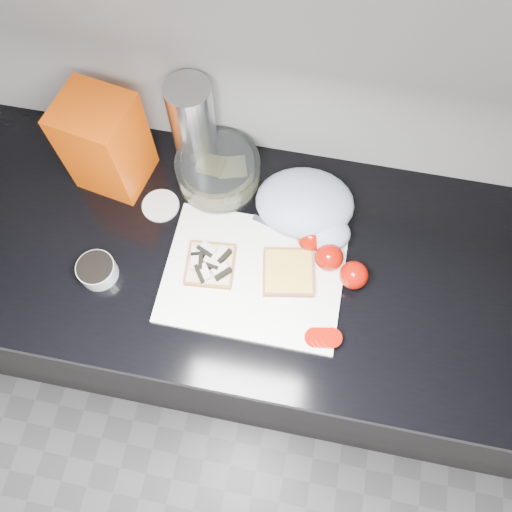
{
  "coord_description": "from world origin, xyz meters",
  "views": [
    {
      "loc": [
        0.2,
        0.74,
        1.96
      ],
      "look_at": [
        0.11,
        1.17,
        0.95
      ],
      "focal_mm": 35.0,
      "sensor_mm": 36.0,
      "label": 1
    }
  ],
  "objects_px": {
    "glass_bowl": "(219,172)",
    "steel_canister": "(193,126)",
    "cutting_board": "(253,276)",
    "bread_bag": "(105,143)"
  },
  "relations": [
    {
      "from": "bread_bag",
      "to": "glass_bowl",
      "type": "bearing_deg",
      "value": 15.9
    },
    {
      "from": "cutting_board",
      "to": "bread_bag",
      "type": "xyz_separation_m",
      "value": [
        -0.38,
        0.21,
        0.12
      ]
    },
    {
      "from": "glass_bowl",
      "to": "bread_bag",
      "type": "relative_size",
      "value": 0.83
    },
    {
      "from": "glass_bowl",
      "to": "bread_bag",
      "type": "height_order",
      "value": "bread_bag"
    },
    {
      "from": "cutting_board",
      "to": "bread_bag",
      "type": "relative_size",
      "value": 1.64
    },
    {
      "from": "glass_bowl",
      "to": "steel_canister",
      "type": "relative_size",
      "value": 0.81
    },
    {
      "from": "steel_canister",
      "to": "glass_bowl",
      "type": "bearing_deg",
      "value": -41.42
    },
    {
      "from": "bread_bag",
      "to": "steel_canister",
      "type": "distance_m",
      "value": 0.2
    },
    {
      "from": "cutting_board",
      "to": "steel_canister",
      "type": "height_order",
      "value": "steel_canister"
    },
    {
      "from": "cutting_board",
      "to": "bread_bag",
      "type": "distance_m",
      "value": 0.45
    }
  ]
}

